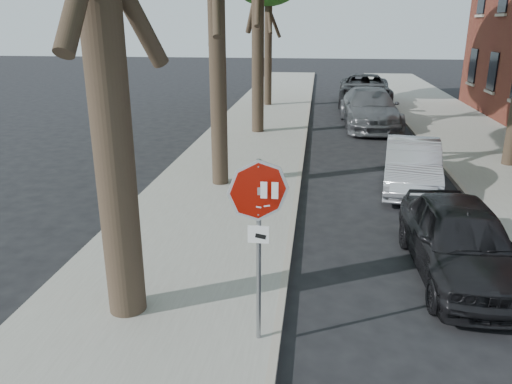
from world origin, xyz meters
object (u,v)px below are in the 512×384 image
stop_sign (259,218)px  car_b (412,165)px  car_d (365,90)px  car_a (460,240)px  car_c (369,108)px

stop_sign → car_b: size_ratio=0.65×
stop_sign → car_d: 22.45m
car_a → car_d: bearing=88.5°
car_b → car_d: size_ratio=0.68×
car_c → car_d: bearing=84.8°
stop_sign → car_c: bearing=79.7°
car_a → car_b: car_a is taller
stop_sign → car_c: size_ratio=0.47×
car_a → car_d: car_d is taller
car_a → car_b: (0.00, 5.01, -0.03)m
car_b → car_d: bearing=98.2°
car_b → car_d: 14.66m
car_a → car_b: 5.01m
stop_sign → car_c: stop_sign is taller
stop_sign → car_d: bearing=81.7°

